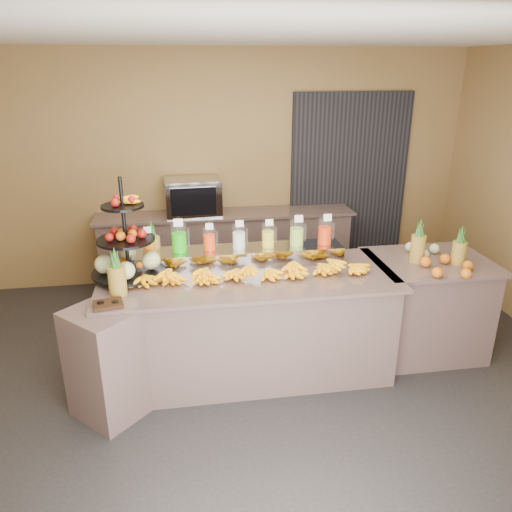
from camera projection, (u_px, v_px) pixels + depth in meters
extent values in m
plane|color=black|center=(254.00, 389.00, 4.27)|extent=(6.00, 6.00, 0.00)
cube|color=olive|center=(223.00, 170.00, 6.08)|extent=(6.00, 0.02, 2.80)
cube|color=white|center=(253.00, 30.00, 3.26)|extent=(6.00, 5.00, 0.02)
cube|color=black|center=(349.00, 182.00, 6.34)|extent=(1.50, 0.06, 2.20)
cube|color=gray|center=(249.00, 326.00, 4.39)|extent=(2.40, 0.90, 0.90)
cube|color=gray|center=(249.00, 277.00, 4.22)|extent=(2.50, 1.00, 0.03)
cube|color=gray|center=(109.00, 362.00, 3.85)|extent=(0.71, 0.71, 0.90)
cube|color=gray|center=(424.00, 307.00, 4.73)|extent=(1.00, 0.80, 0.90)
cube|color=gray|center=(431.00, 262.00, 4.56)|extent=(1.08, 0.88, 0.03)
cube|color=gray|center=(226.00, 250.00, 6.19)|extent=(3.00, 0.50, 0.90)
cube|color=gray|center=(226.00, 214.00, 6.02)|extent=(3.10, 0.55, 0.03)
cube|color=gray|center=(239.00, 256.00, 4.44)|extent=(1.85, 0.30, 0.15)
cylinder|color=silver|center=(149.00, 242.00, 4.26)|extent=(0.11, 0.11, 0.20)
cylinder|color=#D4630A|center=(149.00, 246.00, 4.28)|extent=(0.10, 0.10, 0.13)
cylinder|color=gray|center=(147.00, 237.00, 4.26)|extent=(0.01, 0.01, 0.23)
cube|color=white|center=(147.00, 230.00, 4.17)|extent=(0.06, 0.02, 0.05)
cylinder|color=silver|center=(179.00, 238.00, 4.29)|extent=(0.13, 0.13, 0.25)
cylinder|color=#12B203|center=(179.00, 242.00, 4.31)|extent=(0.13, 0.13, 0.17)
cylinder|color=gray|center=(177.00, 232.00, 4.28)|extent=(0.01, 0.01, 0.29)
cube|color=white|center=(178.00, 223.00, 4.18)|extent=(0.08, 0.02, 0.07)
cylinder|color=silver|center=(209.00, 239.00, 4.34)|extent=(0.11, 0.11, 0.20)
cylinder|color=red|center=(210.00, 242.00, 4.35)|extent=(0.10, 0.10, 0.14)
cylinder|color=gray|center=(208.00, 233.00, 4.33)|extent=(0.01, 0.01, 0.24)
cube|color=white|center=(209.00, 226.00, 4.25)|extent=(0.06, 0.02, 0.06)
cylinder|color=silver|center=(239.00, 237.00, 4.38)|extent=(0.12, 0.12, 0.21)
cylinder|color=silver|center=(239.00, 240.00, 4.39)|extent=(0.11, 0.11, 0.15)
cylinder|color=gray|center=(237.00, 231.00, 4.36)|extent=(0.01, 0.01, 0.25)
cube|color=white|center=(240.00, 224.00, 4.28)|extent=(0.07, 0.02, 0.06)
cylinder|color=silver|center=(268.00, 235.00, 4.41)|extent=(0.12, 0.12, 0.21)
cylinder|color=gold|center=(268.00, 239.00, 4.43)|extent=(0.11, 0.11, 0.14)
cylinder|color=gray|center=(266.00, 230.00, 4.40)|extent=(0.01, 0.01, 0.25)
cube|color=white|center=(269.00, 223.00, 4.32)|extent=(0.07, 0.02, 0.06)
cylinder|color=silver|center=(297.00, 233.00, 4.45)|extent=(0.13, 0.13, 0.23)
cylinder|color=#90BC3E|center=(297.00, 237.00, 4.46)|extent=(0.12, 0.12, 0.16)
cylinder|color=gray|center=(295.00, 227.00, 4.44)|extent=(0.01, 0.01, 0.28)
cube|color=white|center=(299.00, 219.00, 4.34)|extent=(0.07, 0.02, 0.06)
cylinder|color=silver|center=(325.00, 231.00, 4.49)|extent=(0.13, 0.13, 0.23)
cylinder|color=red|center=(325.00, 235.00, 4.50)|extent=(0.12, 0.12, 0.16)
cylinder|color=gray|center=(323.00, 226.00, 4.47)|extent=(0.01, 0.01, 0.27)
cube|color=white|center=(328.00, 218.00, 4.38)|extent=(0.07, 0.02, 0.06)
ellipsoid|color=#FFB80C|center=(145.00, 278.00, 4.04)|extent=(0.24, 0.18, 0.10)
ellipsoid|color=#FFB80C|center=(176.00, 276.00, 4.08)|extent=(0.24, 0.18, 0.10)
ellipsoid|color=#FFB80C|center=(206.00, 275.00, 4.11)|extent=(0.24, 0.18, 0.10)
ellipsoid|color=#FFB80C|center=(235.00, 273.00, 4.15)|extent=(0.24, 0.18, 0.10)
ellipsoid|color=#FFB80C|center=(264.00, 271.00, 4.19)|extent=(0.24, 0.18, 0.10)
ellipsoid|color=#FFB80C|center=(293.00, 269.00, 4.22)|extent=(0.24, 0.18, 0.10)
ellipsoid|color=#FFB80C|center=(321.00, 268.00, 4.26)|extent=(0.24, 0.18, 0.10)
ellipsoid|color=#FFB80C|center=(348.00, 266.00, 4.29)|extent=(0.24, 0.18, 0.10)
ellipsoid|color=#FFB80C|center=(166.00, 269.00, 4.04)|extent=(0.20, 0.16, 0.09)
ellipsoid|color=#FFB80C|center=(208.00, 267.00, 4.09)|extent=(0.20, 0.16, 0.09)
ellipsoid|color=#FFB80C|center=(250.00, 264.00, 4.14)|extent=(0.20, 0.16, 0.09)
ellipsoid|color=#FFB80C|center=(290.00, 262.00, 4.19)|extent=(0.20, 0.16, 0.09)
ellipsoid|color=#FFB80C|center=(329.00, 260.00, 4.24)|extent=(0.20, 0.16, 0.09)
cylinder|color=black|center=(125.00, 229.00, 4.04)|extent=(0.04, 0.04, 0.85)
cylinder|color=black|center=(129.00, 272.00, 4.18)|extent=(0.75, 0.75, 0.02)
cylinder|color=black|center=(126.00, 240.00, 4.07)|extent=(0.58, 0.58, 0.02)
cylinder|color=black|center=(122.00, 206.00, 3.97)|extent=(0.42, 0.42, 0.02)
sphere|color=#BDC285|center=(151.00, 260.00, 4.17)|extent=(0.16, 0.16, 0.16)
sphere|color=maroon|center=(142.00, 233.00, 4.08)|extent=(0.08, 0.08, 0.08)
sphere|color=orange|center=(117.00, 267.00, 4.14)|extent=(0.09, 0.09, 0.09)
cube|color=black|center=(108.00, 304.00, 3.68)|extent=(0.24, 0.20, 0.03)
cylinder|color=brown|center=(117.00, 281.00, 3.83)|extent=(0.14, 0.14, 0.23)
cone|color=#1C4E1A|center=(115.00, 257.00, 3.76)|extent=(0.07, 0.07, 0.16)
cylinder|color=brown|center=(153.00, 251.00, 4.42)|extent=(0.14, 0.14, 0.25)
cone|color=#1C4E1A|center=(151.00, 228.00, 4.34)|extent=(0.07, 0.07, 0.16)
cylinder|color=brown|center=(418.00, 249.00, 4.48)|extent=(0.13, 0.13, 0.25)
cylinder|color=brown|center=(459.00, 253.00, 4.44)|extent=(0.12, 0.12, 0.21)
ellipsoid|color=orange|center=(447.00, 266.00, 4.29)|extent=(0.37, 0.25, 0.09)
cube|color=gray|center=(193.00, 197.00, 5.88)|extent=(0.66, 0.48, 0.43)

